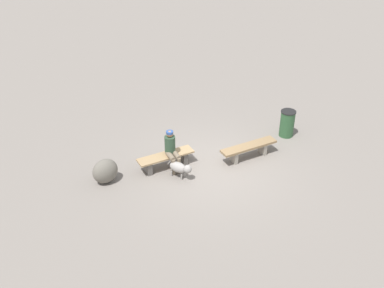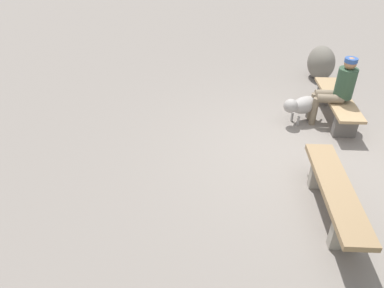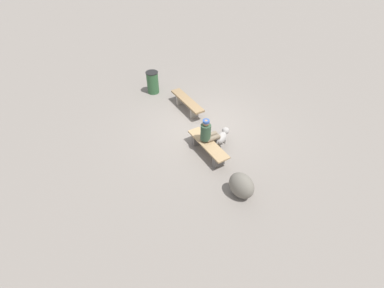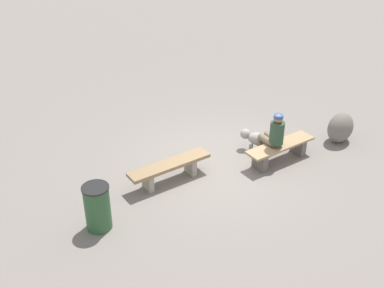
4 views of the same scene
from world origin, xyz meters
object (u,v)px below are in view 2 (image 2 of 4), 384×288
object	(u,v)px
boulder	(321,63)
dog	(302,105)
bench_right	(337,104)
seated_person	(338,87)
bench_left	(335,194)

from	to	relation	value
boulder	dog	bearing A→B (deg)	171.14
bench_right	seated_person	distance (m)	0.43
dog	boulder	world-z (taller)	boulder
seated_person	boulder	world-z (taller)	seated_person
bench_right	boulder	size ratio (longest dim) A/B	2.36
dog	bench_left	bearing A→B (deg)	58.87
bench_left	dog	size ratio (longest dim) A/B	2.84
bench_left	seated_person	xyz separation A→B (m)	(2.38, -0.05, 0.35)
dog	boulder	distance (m)	2.11
bench_left	dog	xyz separation A→B (m)	(2.26, 0.47, 0.00)
bench_left	boulder	bearing A→B (deg)	-11.29
seated_person	bench_left	bearing A→B (deg)	167.91
bench_left	boulder	distance (m)	4.34
bench_right	seated_person	bearing A→B (deg)	144.68
bench_right	boulder	bearing A→B (deg)	-4.67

